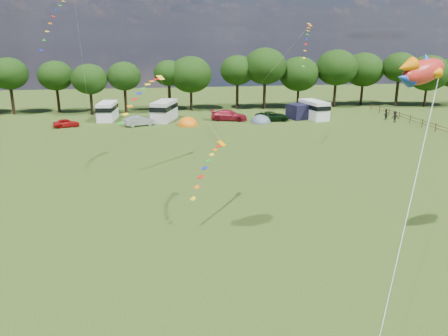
{
  "coord_description": "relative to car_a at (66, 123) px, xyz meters",
  "views": [
    {
      "loc": [
        -4.08,
        -18.47,
        12.13
      ],
      "look_at": [
        0.0,
        8.0,
        4.0
      ],
      "focal_mm": 35.0,
      "sensor_mm": 36.0,
      "label": 1
    }
  ],
  "objects": [
    {
      "name": "ground_plane",
      "position": [
        16.6,
        -43.61,
        -0.59
      ],
      "size": [
        180.0,
        180.0,
        0.0
      ],
      "primitive_type": "plane",
      "color": "black",
      "rests_on": "ground"
    },
    {
      "name": "tree_line",
      "position": [
        21.91,
        11.38,
        5.76
      ],
      "size": [
        102.98,
        10.98,
        10.27
      ],
      "color": "black",
      "rests_on": "ground"
    },
    {
      "name": "fence",
      "position": [
        48.6,
        -9.11,
        0.11
      ],
      "size": [
        0.12,
        33.12,
        1.2
      ],
      "color": "#472D19",
      "rests_on": "ground"
    },
    {
      "name": "car_a",
      "position": [
        0.0,
        0.0,
        0.0
      ],
      "size": [
        3.76,
        2.21,
        1.18
      ],
      "primitive_type": "imported",
      "rotation": [
        0.0,
        0.0,
        1.82
      ],
      "color": "#AB0F0F",
      "rests_on": "ground"
    },
    {
      "name": "car_b",
      "position": [
        10.05,
        -0.58,
        0.12
      ],
      "size": [
        4.27,
        2.71,
        1.41
      ],
      "primitive_type": "imported",
      "rotation": [
        0.0,
        0.0,
        1.9
      ],
      "color": "#94979C",
      "rests_on": "ground"
    },
    {
      "name": "car_c",
      "position": [
        23.08,
        1.56,
        0.19
      ],
      "size": [
        5.62,
        3.71,
        1.56
      ],
      "primitive_type": "imported",
      "rotation": [
        0.0,
        0.0,
        1.25
      ],
      "color": "maroon",
      "rests_on": "ground"
    },
    {
      "name": "car_d",
      "position": [
        29.39,
        0.25,
        0.1
      ],
      "size": [
        5.14,
        2.43,
        1.39
      ],
      "primitive_type": "imported",
      "rotation": [
        0.0,
        0.0,
        1.54
      ],
      "color": "black",
      "rests_on": "ground"
    },
    {
      "name": "campervan_b",
      "position": [
        5.15,
        4.75,
        0.84
      ],
      "size": [
        2.85,
        5.62,
        2.65
      ],
      "rotation": [
        0.0,
        0.0,
        1.47
      ],
      "color": "white",
      "rests_on": "ground"
    },
    {
      "name": "campervan_c",
      "position": [
        13.56,
        2.97,
        0.97
      ],
      "size": [
        4.31,
        6.42,
        2.9
      ],
      "rotation": [
        0.0,
        0.0,
        1.24
      ],
      "color": "silver",
      "rests_on": "ground"
    },
    {
      "name": "campervan_d",
      "position": [
        36.04,
        1.02,
        0.89
      ],
      "size": [
        3.45,
        5.97,
        2.75
      ],
      "rotation": [
        0.0,
        0.0,
        1.77
      ],
      "color": "white",
      "rests_on": "ground"
    },
    {
      "name": "tent_orange",
      "position": [
        16.72,
        -1.2,
        -0.57
      ],
      "size": [
        2.98,
        3.27,
        2.33
      ],
      "color": "orange",
      "rests_on": "ground"
    },
    {
      "name": "tent_greyblue",
      "position": [
        27.4,
        -0.73,
        -0.57
      ],
      "size": [
        2.97,
        3.25,
        2.21
      ],
      "color": "slate",
      "rests_on": "ground"
    },
    {
      "name": "awning_navy",
      "position": [
        34.1,
        1.43,
        0.52
      ],
      "size": [
        4.28,
        3.85,
        2.22
      ],
      "primitive_type": "cube",
      "rotation": [
        0.0,
        0.0,
        0.32
      ],
      "color": "black",
      "rests_on": "ground"
    },
    {
      "name": "fish_kite",
      "position": [
        26.35,
        -40.41,
        9.73
      ],
      "size": [
        3.74,
        2.27,
        1.96
      ],
      "rotation": [
        0.0,
        -0.21,
        0.36
      ],
      "color": "red",
      "rests_on": "ground"
    },
    {
      "name": "streamer_kite_a",
      "position": [
        3.34,
        -13.94,
        13.87
      ],
      "size": [
        3.17,
        5.54,
        5.73
      ],
      "rotation": [
        0.0,
        0.0,
        1.18
      ],
      "color": "#F2C400",
      "rests_on": "ground"
    },
    {
      "name": "streamer_kite_b",
      "position": [
        11.44,
        -21.07,
        6.65
      ],
      "size": [
        4.37,
        4.77,
        3.83
      ],
      "rotation": [
        0.0,
        0.0,
        0.76
      ],
      "color": "yellow",
      "rests_on": "ground"
    },
    {
      "name": "streamer_kite_c",
      "position": [
        16.04,
        -33.17,
        3.26
      ],
      "size": [
        3.11,
        4.97,
        2.8
      ],
      "rotation": [
        0.0,
        0.0,
        0.98
      ],
      "color": "#EE9300",
      "rests_on": "ground"
    },
    {
      "name": "walker_a",
      "position": [
        46.51,
        -1.36,
        0.19
      ],
      "size": [
        0.86,
        0.65,
        1.57
      ],
      "primitive_type": "imported",
      "rotation": [
        0.0,
        0.0,
        3.4
      ],
      "color": "black",
      "rests_on": "ground"
    },
    {
      "name": "walker_b",
      "position": [
        46.73,
        -3.64,
        0.24
      ],
      "size": [
        1.13,
        0.63,
        1.67
      ],
      "primitive_type": "imported",
      "rotation": [
        0.0,
        0.0,
        3.26
      ],
      "color": "black",
      "rests_on": "ground"
    },
    {
      "name": "streamer_kite_d",
      "position": [
        28.16,
        -17.0,
        11.39
      ],
      "size": [
        2.64,
        5.07,
        4.27
      ],
      "rotation": [
        0.0,
        0.0,
        0.8
      ],
      "color": "gold",
      "rests_on": "ground"
    }
  ]
}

